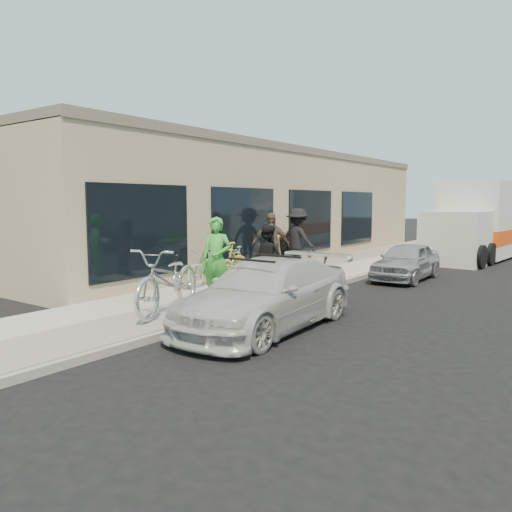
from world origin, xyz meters
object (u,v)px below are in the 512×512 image
Objects in this scene: cruiser_bike_a at (235,262)px; bystander_b at (271,245)px; bike_rack at (213,262)px; tandem_bike at (169,280)px; sedan_white at (267,294)px; sandwich_board at (289,251)px; woman_rider at (217,259)px; cruiser_bike_c at (224,262)px; man_standing at (267,259)px; sedan_silver at (406,261)px; moving_truck at (477,225)px; cruiser_bike_b at (212,267)px; bystander_a at (297,239)px.

cruiser_bike_a is 1.15m from bystander_b.
bystander_b is at bearing 72.01° from bike_rack.
tandem_bike reaches higher than bike_rack.
bystander_b reaches higher than sedan_white.
sandwich_board is 0.53× the size of woman_rider.
bike_rack is 0.48× the size of bystander_b.
tandem_bike is 1.39× the size of cruiser_bike_c.
woman_rider reaches higher than cruiser_bike_c.
cruiser_bike_c is 1.66m from bystander_b.
sedan_silver is at bearing -113.63° from man_standing.
sedan_silver is 0.50× the size of moving_truck.
woman_rider reaches higher than bike_rack.
cruiser_bike_a is at bearing 102.61° from woman_rider.
sedan_silver is 1.76× the size of bystander_b.
bike_rack is at bearing -144.90° from bystander_b.
man_standing is 2.00m from cruiser_bike_c.
sedan_white reaches higher than sandwich_board.
sandwich_board is 8.43m from moving_truck.
moving_truck reaches higher than cruiser_bike_a.
moving_truck is at bearing 70.25° from bike_rack.
moving_truck is 11.75m from cruiser_bike_c.
man_standing is at bearing 122.72° from sedan_white.
man_standing is (2.02, -0.42, 0.27)m from bike_rack.
sedan_white is at bearing -42.22° from woman_rider.
moving_truck reaches higher than sedan_white.
man_standing is 0.91× the size of cruiser_bike_b.
bystander_a reaches higher than sedan_silver.
bystander_b is at bearing 79.66° from cruiser_bike_b.
cruiser_bike_a is (-0.04, 0.99, -0.10)m from bike_rack.
cruiser_bike_b is 2.20m from bystander_b.
man_standing is at bearing -109.80° from sedan_silver.
tandem_bike is 1.67× the size of cruiser_bike_a.
man_standing is at bearing -95.78° from moving_truck.
sandwich_board is 1.08m from bystander_a.
cruiser_bike_b is (-1.50, 2.97, -0.17)m from tandem_bike.
bike_rack is 0.31m from cruiser_bike_c.
sandwich_board is 0.40× the size of tandem_bike.
cruiser_bike_a is (-1.72, 2.82, -0.47)m from woman_rider.
tandem_bike is 6.80m from bystander_a.
bystander_b is at bearing 121.66° from sedan_white.
man_standing is at bearing -11.87° from bike_rack.
sandwich_board is 0.22× the size of sedan_white.
sandwich_board is at bearing 81.18° from cruiser_bike_a.
bike_rack is 0.61× the size of cruiser_bike_a.
tandem_bike is (1.90, -7.34, 0.15)m from sandwich_board.
woman_rider is 0.99× the size of bystander_b.
sedan_silver is at bearing 87.20° from sedan_white.
man_standing is 0.84× the size of bystander_a.
sandwich_board is 0.50× the size of bystander_a.
bystander_b is (-2.96, 4.47, 0.44)m from sedan_white.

